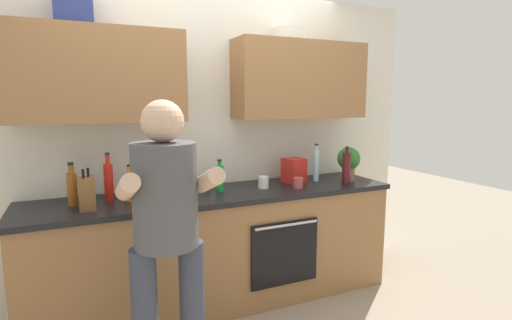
{
  "coord_description": "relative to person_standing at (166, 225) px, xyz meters",
  "views": [
    {
      "loc": [
        -0.97,
        -2.81,
        1.6
      ],
      "look_at": [
        0.27,
        -0.1,
        1.15
      ],
      "focal_mm": 27.59,
      "sensor_mm": 36.0,
      "label": 1
    }
  ],
  "objects": [
    {
      "name": "back_wall_unit",
      "position": [
        0.56,
        1.06,
        0.55
      ],
      "size": [
        4.0,
        0.38,
        2.5
      ],
      "color": "silver",
      "rests_on": "ground"
    },
    {
      "name": "ground_plane",
      "position": [
        0.57,
        0.79,
        -0.95
      ],
      "size": [
        12.0,
        12.0,
        0.0
      ],
      "primitive_type": "plane",
      "color": "gray"
    },
    {
      "name": "potted_herb",
      "position": [
        1.75,
        0.74,
        0.13
      ],
      "size": [
        0.2,
        0.2,
        0.3
      ],
      "color": "#9E6647",
      "rests_on": "counter"
    },
    {
      "name": "cup_stoneware",
      "position": [
        0.5,
        0.94,
        -0.01
      ],
      "size": [
        0.08,
        0.08,
        0.08
      ],
      "primitive_type": "cylinder",
      "color": "slate",
      "rests_on": "counter"
    },
    {
      "name": "bottle_oil",
      "position": [
        -0.45,
        0.94,
        0.04
      ],
      "size": [
        0.05,
        0.05,
        0.23
      ],
      "color": "olive",
      "rests_on": "counter"
    },
    {
      "name": "bottle_wine",
      "position": [
        1.64,
        0.61,
        0.09
      ],
      "size": [
        0.07,
        0.07,
        0.32
      ],
      "color": "#471419",
      "rests_on": "counter"
    },
    {
      "name": "bottle_soda",
      "position": [
        0.59,
        0.84,
        0.06
      ],
      "size": [
        0.06,
        0.06,
        0.25
      ],
      "color": "#198C33",
      "rests_on": "counter"
    },
    {
      "name": "bottle_hotsauce",
      "position": [
        -0.22,
        0.89,
        0.09
      ],
      "size": [
        0.06,
        0.06,
        0.34
      ],
      "color": "red",
      "rests_on": "counter"
    },
    {
      "name": "bottle_juice",
      "position": [
        -0.08,
        0.81,
        0.05
      ],
      "size": [
        0.07,
        0.07,
        0.26
      ],
      "color": "orange",
      "rests_on": "counter"
    },
    {
      "name": "cup_coffee",
      "position": [
        0.95,
        0.78,
        -0.0
      ],
      "size": [
        0.08,
        0.08,
        0.1
      ],
      "primitive_type": "cylinder",
      "color": "white",
      "rests_on": "counter"
    },
    {
      "name": "counter",
      "position": [
        0.57,
        0.79,
        -0.5
      ],
      "size": [
        2.84,
        0.67,
        0.9
      ],
      "color": "olive",
      "rests_on": "ground"
    },
    {
      "name": "person_standing",
      "position": [
        0.0,
        0.0,
        0.0
      ],
      "size": [
        0.49,
        0.45,
        1.61
      ],
      "color": "#383D4C",
      "rests_on": "ground"
    },
    {
      "name": "cup_ceramic",
      "position": [
        1.21,
        0.68,
        -0.01
      ],
      "size": [
        0.08,
        0.08,
        0.08
      ],
      "primitive_type": "cylinder",
      "color": "#BF4C47",
      "rests_on": "counter"
    },
    {
      "name": "bottle_vinegar",
      "position": [
        0.03,
        0.69,
        0.06
      ],
      "size": [
        0.07,
        0.07,
        0.25
      ],
      "color": "brown",
      "rests_on": "counter"
    },
    {
      "name": "mixing_bowl",
      "position": [
        0.18,
        0.87,
        -0.0
      ],
      "size": [
        0.24,
        0.24,
        0.1
      ],
      "primitive_type": "cylinder",
      "color": "silver",
      "rests_on": "counter"
    },
    {
      "name": "bottle_syrup",
      "position": [
        -0.45,
        0.84,
        0.07
      ],
      "size": [
        0.07,
        0.07,
        0.29
      ],
      "color": "#8C4C14",
      "rests_on": "counter"
    },
    {
      "name": "bottle_water",
      "position": [
        1.49,
        0.85,
        0.09
      ],
      "size": [
        0.05,
        0.05,
        0.33
      ],
      "color": "silver",
      "rests_on": "counter"
    },
    {
      "name": "knife_block",
      "position": [
        -0.37,
        0.69,
        0.06
      ],
      "size": [
        0.1,
        0.14,
        0.27
      ],
      "color": "brown",
      "rests_on": "counter"
    },
    {
      "name": "grocery_bag_crisps",
      "position": [
        1.29,
        0.89,
        0.05
      ],
      "size": [
        0.2,
        0.2,
        0.21
      ],
      "primitive_type": "cube",
      "rotation": [
        0.0,
        0.0,
        0.27
      ],
      "color": "red",
      "rests_on": "counter"
    }
  ]
}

